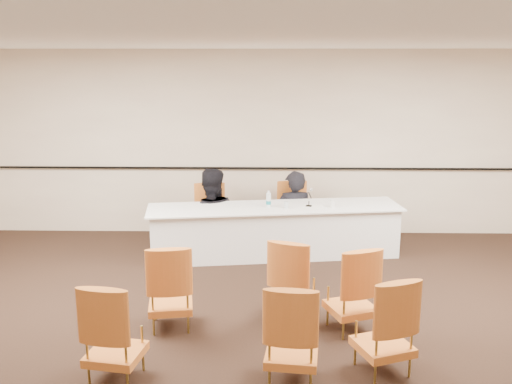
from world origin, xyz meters
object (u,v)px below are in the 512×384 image
Objects in this scene: panel_table at (275,231)px; coffee_cup at (332,204)px; panelist_main_chair at (294,213)px; aud_chair_back_left at (115,331)px; water_bottle at (269,199)px; panelist_second at (211,225)px; panelist_main at (294,223)px; aud_chair_back_mid at (292,332)px; microphone at (309,198)px; aud_chair_front_right at (352,288)px; aud_chair_front_left at (170,285)px; drinking_glass at (286,205)px; panelist_second_chair at (210,216)px; aud_chair_front_mid at (294,279)px; aud_chair_back_right at (384,324)px.

coffee_cup is (0.83, -0.03, 0.43)m from panel_table.
aud_chair_back_left is at bearing -121.58° from panelist_main_chair.
water_bottle reaches higher than panel_table.
panelist_main is at bearing -179.50° from panelist_second.
aud_chair_back_mid reaches higher than panel_table.
microphone is (1.49, -0.40, 0.53)m from panelist_second.
aud_chair_front_right is at bearing -66.70° from microphone.
microphone is at bearing 90.39° from aud_chair_back_mid.
aud_chair_front_left is 1.10m from aud_chair_back_left.
aud_chair_front_right is 1.00× the size of aud_chair_back_left.
drinking_glass is 3.33m from aud_chair_back_mid.
microphone is (1.49, -0.40, 0.39)m from panelist_second_chair.
microphone is 0.26× the size of aud_chair_front_right.
panelist_main_chair is at bearing 55.51° from aud_chair_front_left.
drinking_glass is at bearing -144.99° from microphone.
panelist_second_chair and aud_chair_front_mid have the same top height.
coffee_cup is 0.12× the size of aud_chair_back_right.
microphone reaches higher than aud_chair_front_left.
panel_table is at bearing 85.84° from aud_chair_back_right.
aud_chair_front_left is (-1.30, -2.28, -0.31)m from drinking_glass.
drinking_glass is 3.25m from aud_chair_back_right.
panel_table is 1.08m from panelist_second.
coffee_cup is 0.12× the size of aud_chair_front_mid.
coffee_cup is at bearing 5.40° from drinking_glass.
panelist_second is 4.15m from aud_chair_back_right.
aud_chair_back_right is (0.13, -3.20, -0.32)m from coffee_cup.
panelist_main is 1.76× the size of panelist_second_chair.
panelist_main is 3.05m from aud_chair_front_right.
panelist_main reaches higher than aud_chair_back_mid.
coffee_cup reaches higher than drinking_glass.
aud_chair_back_left is 1.00× the size of aud_chair_back_right.
panelist_second_chair is 1.00× the size of aud_chair_front_right.
aud_chair_front_left is at bearing 158.57° from aud_chair_front_right.
panelist_main is 1.76× the size of aud_chair_back_right.
panelist_main is 0.82m from microphone.
panelist_main is at bearing 57.61° from water_bottle.
aud_chair_back_left is at bearing -176.16° from aud_chair_front_right.
aud_chair_back_left is at bearing -111.96° from water_bottle.
aud_chair_front_left is (-0.15, -2.80, 0.14)m from panelist_second.
panelist_second_chair reaches higher than coffee_cup.
aud_chair_front_mid is at bearing 105.16° from aud_chair_back_right.
panelist_main_chair and panelist_second_chair have the same top height.
panelist_main is 2.77m from aud_chair_front_mid.
drinking_glass is 2.41m from aud_chair_front_right.
water_bottle reaches higher than panelist_second_chair.
panelist_main_chair is 4.40m from aud_chair_back_left.
aud_chair_front_right and aud_chair_back_right have the same top height.
panel_table is at bearing 52.67° from panelist_main.
panelist_second_chair is 9.50× the size of drinking_glass.
microphone reaches higher than panel_table.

